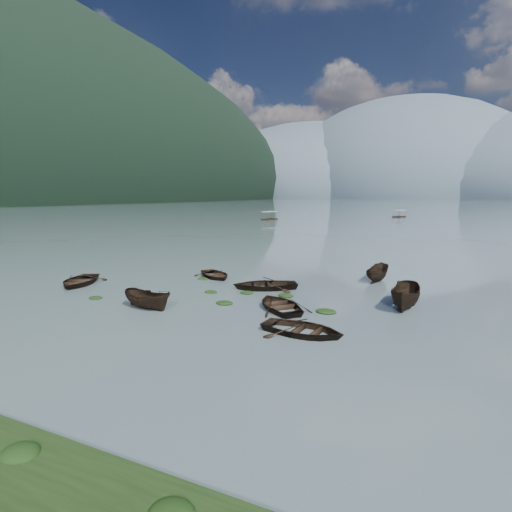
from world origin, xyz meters
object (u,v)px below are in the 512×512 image
at_px(rowboat_0, 80,284).
at_px(pontoon_left, 269,220).
at_px(pontoon_centre, 399,217).
at_px(rowboat_3, 280,309).

bearing_deg(rowboat_0, pontoon_left, 77.95).
bearing_deg(pontoon_centre, pontoon_left, -118.37).
height_order(pontoon_left, pontoon_centre, pontoon_left).
relative_size(rowboat_0, rowboat_3, 1.07).
xyz_separation_m(rowboat_3, pontoon_centre, (-3.15, 113.87, 0.00)).
bearing_deg(pontoon_left, pontoon_centre, 48.90).
distance_m(rowboat_0, pontoon_left, 85.59).
distance_m(rowboat_3, pontoon_centre, 113.92).
bearing_deg(rowboat_3, pontoon_centre, -132.52).
height_order(rowboat_0, rowboat_3, rowboat_0).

